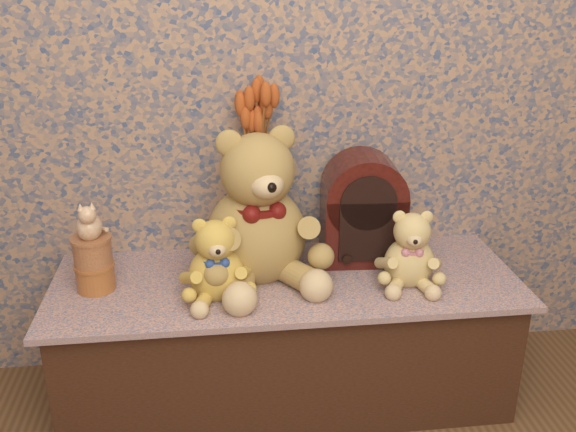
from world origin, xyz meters
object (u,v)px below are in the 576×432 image
at_px(teddy_medium, 216,254).
at_px(biscuit_tin_lower, 96,277).
at_px(teddy_large, 256,198).
at_px(ceramic_vase, 256,230).
at_px(teddy_small, 410,244).
at_px(cathedral_radio, 363,207).
at_px(cat_figurine, 88,219).

relative_size(teddy_medium, biscuit_tin_lower, 2.39).
bearing_deg(teddy_large, ceramic_vase, 74.26).
bearing_deg(teddy_small, cathedral_radio, 127.57).
bearing_deg(teddy_small, cat_figurine, -175.63).
xyz_separation_m(teddy_large, cathedral_radio, (0.37, 0.08, -0.08)).
height_order(teddy_medium, teddy_small, teddy_medium).
bearing_deg(biscuit_tin_lower, teddy_small, -4.11).
xyz_separation_m(teddy_medium, cathedral_radio, (0.50, 0.21, 0.05)).
height_order(biscuit_tin_lower, cat_figurine, cat_figurine).
bearing_deg(cat_figurine, teddy_small, -13.31).
height_order(teddy_large, teddy_medium, teddy_large).
bearing_deg(teddy_small, ceramic_vase, 160.59).
height_order(teddy_large, biscuit_tin_lower, teddy_large).
bearing_deg(cat_figurine, ceramic_vase, 9.83).
distance_m(teddy_large, cathedral_radio, 0.38).
xyz_separation_m(ceramic_vase, cat_figurine, (-0.52, -0.18, 0.14)).
xyz_separation_m(biscuit_tin_lower, cat_figurine, (0.00, 0.00, 0.20)).
height_order(cathedral_radio, biscuit_tin_lower, cathedral_radio).
distance_m(teddy_large, teddy_small, 0.51).
height_order(teddy_small, cathedral_radio, cathedral_radio).
xyz_separation_m(teddy_small, biscuit_tin_lower, (-0.99, 0.07, -0.09)).
bearing_deg(cathedral_radio, biscuit_tin_lower, -168.25).
xyz_separation_m(teddy_medium, biscuit_tin_lower, (-0.38, 0.09, -0.10)).
bearing_deg(ceramic_vase, cat_figurine, -160.97).
distance_m(teddy_small, cathedral_radio, 0.23).
xyz_separation_m(teddy_large, ceramic_vase, (0.01, 0.13, -0.17)).
distance_m(teddy_small, ceramic_vase, 0.53).
xyz_separation_m(teddy_medium, ceramic_vase, (0.14, 0.26, -0.04)).
bearing_deg(cathedral_radio, cat_figurine, -168.25).
relative_size(teddy_medium, teddy_small, 1.05).
relative_size(ceramic_vase, biscuit_tin_lower, 1.69).
distance_m(ceramic_vase, biscuit_tin_lower, 0.55).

